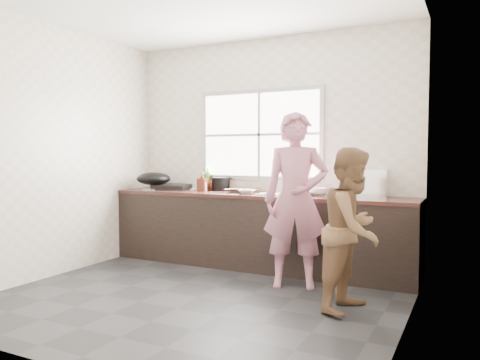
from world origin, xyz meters
The scene contains 29 objects.
floor centered at (0.00, 0.00, -0.01)m, with size 3.60×3.20×0.01m, color #272729.
wall_back centered at (0.00, 1.60, 1.35)m, with size 3.60×0.01×2.70m, color beige.
wall_left centered at (-1.80, 0.00, 1.35)m, with size 0.01×3.20×2.70m, color beige.
wall_right centered at (1.80, 0.00, 1.35)m, with size 0.01×3.20×2.70m, color beige.
wall_front centered at (0.00, -1.60, 1.35)m, with size 3.60×0.01×2.70m, color beige.
cabinet centered at (0.00, 1.29, 0.41)m, with size 3.60×0.62×0.82m, color black.
countertop centered at (0.00, 1.29, 0.84)m, with size 3.60×0.64×0.04m, color #341A15.
sink centered at (0.35, 1.29, 0.86)m, with size 0.55×0.45×0.02m, color silver.
faucet centered at (0.35, 1.49, 1.01)m, with size 0.02×0.02×0.30m, color silver.
window_frame centered at (-0.10, 1.59, 1.55)m, with size 1.60×0.05×1.10m, color #9EA0A5.
window_glazing centered at (-0.10, 1.57, 1.55)m, with size 1.50×0.01×1.00m, color white.
woman centered at (0.67, 0.74, 0.81)m, with size 0.59×0.39×1.62m, color #C7778F.
person_side centered at (1.34, 0.29, 0.69)m, with size 0.67×0.52×1.37m, color brown.
cutting_board centered at (-0.22, 1.41, 0.88)m, with size 0.37×0.37×0.04m, color black.
cleaver centered at (-0.30, 1.25, 0.90)m, with size 0.21×0.10×0.01m, color silver.
bowl_mince centered at (-0.08, 1.18, 0.88)m, with size 0.20×0.20×0.05m, color silver.
bowl_crabs centered at (0.68, 1.34, 0.89)m, with size 0.22×0.22×0.07m, color silver.
bowl_held centered at (0.61, 1.19, 0.89)m, with size 0.18×0.18×0.06m, color white.
black_pot centered at (-0.61, 1.52, 0.94)m, with size 0.23×0.23×0.16m, color black.
plate_food centered at (-0.92, 1.52, 0.87)m, with size 0.21×0.21×0.02m, color white.
bottle_green centered at (-0.80, 1.52, 1.01)m, with size 0.11×0.11×0.29m, color #348E2E.
bottle_brown_tall centered at (-0.76, 1.32, 0.97)m, with size 0.09×0.10×0.21m, color #4D1E13.
bottle_brown_short centered at (-0.73, 1.51, 0.95)m, with size 0.14×0.14×0.18m, color #451E11.
glass_jar centered at (-0.74, 1.32, 0.91)m, with size 0.08×0.08×0.11m, color white.
burner centered at (-1.26, 1.39, 0.89)m, with size 0.43×0.43×0.06m, color black.
wok centered at (-1.43, 1.22, 1.00)m, with size 0.43×0.43×0.16m, color black.
dish_rack centered at (1.24, 1.52, 1.00)m, with size 0.39×0.27×0.29m, color silver.
pot_lid_left centered at (-1.46, 1.15, 0.87)m, with size 0.22×0.22×0.01m, color #ACAEB3.
pot_lid_right centered at (-1.03, 1.52, 0.87)m, with size 0.25×0.25×0.01m, color #A8AAAE.
Camera 1 is at (2.25, -3.61, 1.31)m, focal length 35.00 mm.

